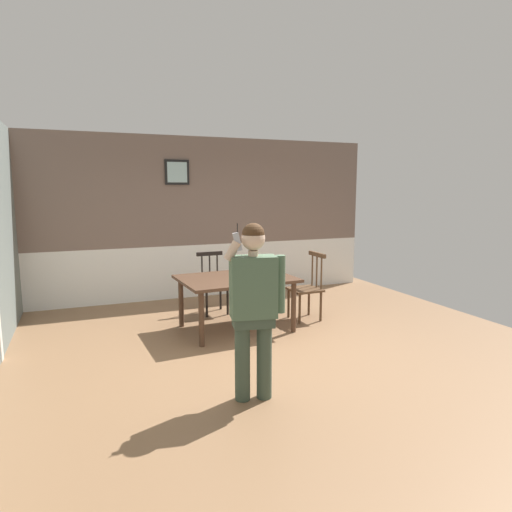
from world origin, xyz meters
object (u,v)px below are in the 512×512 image
Objects in this scene: dining_table at (236,283)px; chair_near_window at (307,288)px; person_figure at (254,301)px; chair_by_doorway at (213,283)px.

chair_near_window reaches higher than dining_table.
chair_by_doorway is at bearing -88.74° from person_figure.
chair_by_doorway reaches higher than dining_table.
chair_by_doorway is 0.58× the size of person_figure.
chair_by_doorway is (-0.06, 0.93, -0.18)m from dining_table.
person_figure is at bearing -104.69° from dining_table.
dining_table is 1.66× the size of chair_by_doorway.
chair_near_window is 1.05× the size of chair_by_doorway.
dining_table is at bearing -94.41° from person_figure.
chair_near_window is at bearing 3.63° from dining_table.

